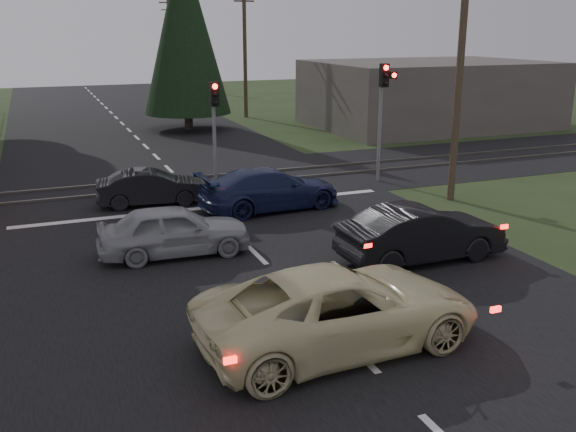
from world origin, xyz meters
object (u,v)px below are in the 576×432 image
utility_pole_near (460,67)px  blue_sedan (270,189)px  dark_hatchback (421,234)px  utility_pole_mid (245,47)px  utility_pole_far (170,40)px  cream_coupe (339,309)px  traffic_signal_center (215,117)px  dark_car_far (152,188)px  traffic_signal_right (383,99)px  silver_car (174,230)px

utility_pole_near → blue_sedan: size_ratio=1.82×
dark_hatchback → utility_pole_mid: bearing=-9.9°
utility_pole_far → cream_coupe: size_ratio=1.58×
blue_sedan → utility_pole_near: bearing=-105.9°
traffic_signal_center → dark_car_far: (-2.73, -1.35, -2.18)m
traffic_signal_right → silver_car: size_ratio=1.14×
utility_pole_near → silver_car: utility_pole_near is taller
utility_pole_far → cream_coupe: (-8.70, -57.53, -3.94)m
dark_car_far → dark_hatchback: bearing=-140.1°
utility_pole_near → cream_coupe: utility_pole_near is taller
silver_car → traffic_signal_center: bearing=-21.5°
silver_car → utility_pole_mid: bearing=-19.1°
dark_car_far → utility_pole_near: bearing=-102.5°
traffic_signal_right → utility_pole_near: (0.95, -3.47, 1.41)m
traffic_signal_center → utility_pole_mid: utility_pole_mid is taller
utility_pole_mid → traffic_signal_right: bearing=-92.7°
traffic_signal_right → dark_car_far: traffic_signal_right is taller
utility_pole_far → blue_sedan: (-6.56, -47.76, -4.01)m
cream_coupe → dark_car_far: size_ratio=1.50×
silver_car → blue_sedan: (4.03, 3.36, 0.01)m
utility_pole_far → traffic_signal_center: bearing=-99.6°
blue_sedan → silver_car: bearing=124.7°
traffic_signal_center → utility_pole_mid: bearing=68.8°
traffic_signal_right → cream_coupe: 14.51m
silver_car → cream_coupe: bearing=-160.6°
cream_coupe → traffic_signal_right: bearing=-35.6°
utility_pole_near → cream_coupe: bearing=-135.6°
utility_pole_mid → cream_coupe: bearing=-105.0°
utility_pole_mid → utility_pole_near: bearing=-90.0°
utility_pole_mid → dark_hatchback: size_ratio=1.98×
traffic_signal_right → silver_car: bearing=-149.8°
traffic_signal_center → traffic_signal_right: bearing=-10.4°
traffic_signal_right → cream_coupe: size_ratio=0.83×
utility_pole_near → utility_pole_far: (0.00, 49.00, 0.00)m
traffic_signal_center → cream_coupe: size_ratio=0.72×
dark_hatchback → blue_sedan: bearing=17.1°
traffic_signal_right → blue_sedan: (-5.61, -2.24, -2.60)m
utility_pole_mid → utility_pole_far: bearing=90.0°
blue_sedan → dark_hatchback: bearing=-167.1°
utility_pole_far → blue_sedan: utility_pole_far is taller
dark_car_far → blue_sedan: bearing=-114.2°
utility_pole_near → dark_car_far: utility_pole_near is taller
traffic_signal_center → dark_car_far: 3.75m
utility_pole_far → traffic_signal_right: bearing=-91.2°
utility_pole_near → cream_coupe: (-8.70, -8.53, -3.94)m
silver_car → blue_sedan: blue_sedan is taller
dark_hatchback → dark_car_far: dark_hatchback is taller
traffic_signal_right → utility_pole_mid: size_ratio=0.52×
utility_pole_mid → cream_coupe: utility_pole_mid is taller
traffic_signal_right → utility_pole_near: utility_pole_near is taller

